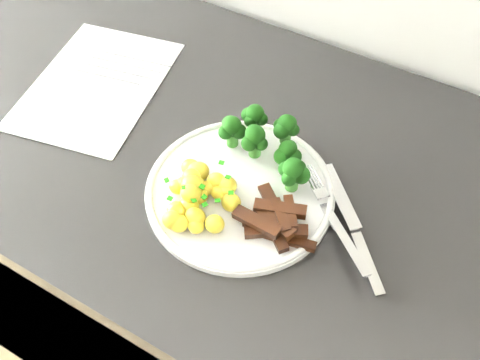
# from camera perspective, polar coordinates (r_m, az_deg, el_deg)

# --- Properties ---
(counter) EXTENTS (2.42, 0.61, 0.91)m
(counter) POSITION_cam_1_polar(r_m,az_deg,el_deg) (1.18, -2.21, -11.19)
(counter) COLOR black
(counter) RESTS_ON ground
(recipe_paper) EXTENTS (0.25, 0.32, 0.00)m
(recipe_paper) POSITION_cam_1_polar(r_m,az_deg,el_deg) (0.92, -15.18, 9.92)
(recipe_paper) COLOR white
(recipe_paper) RESTS_ON counter
(plate) EXTENTS (0.26, 0.26, 0.02)m
(plate) POSITION_cam_1_polar(r_m,az_deg,el_deg) (0.73, 0.00, -1.08)
(plate) COLOR white
(plate) RESTS_ON counter
(broccoli) EXTENTS (0.16, 0.11, 0.06)m
(broccoli) POSITION_cam_1_polar(r_m,az_deg,el_deg) (0.74, 3.08, 4.27)
(broccoli) COLOR #2B651E
(broccoli) RESTS_ON plate
(potatoes) EXTENTS (0.11, 0.11, 0.04)m
(potatoes) POSITION_cam_1_polar(r_m,az_deg,el_deg) (0.71, -4.60, -1.53)
(potatoes) COLOR #FFE73F
(potatoes) RESTS_ON plate
(beef_strips) EXTENTS (0.12, 0.09, 0.03)m
(beef_strips) POSITION_cam_1_polar(r_m,az_deg,el_deg) (0.69, 3.74, -4.45)
(beef_strips) COLOR black
(beef_strips) RESTS_ON plate
(fork) EXTENTS (0.15, 0.13, 0.02)m
(fork) POSITION_cam_1_polar(r_m,az_deg,el_deg) (0.70, 10.26, -4.43)
(fork) COLOR #B9B9BE
(fork) RESTS_ON plate
(knife) EXTENTS (0.15, 0.16, 0.02)m
(knife) POSITION_cam_1_polar(r_m,az_deg,el_deg) (0.70, 12.60, -6.45)
(knife) COLOR #B9B9BE
(knife) RESTS_ON plate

